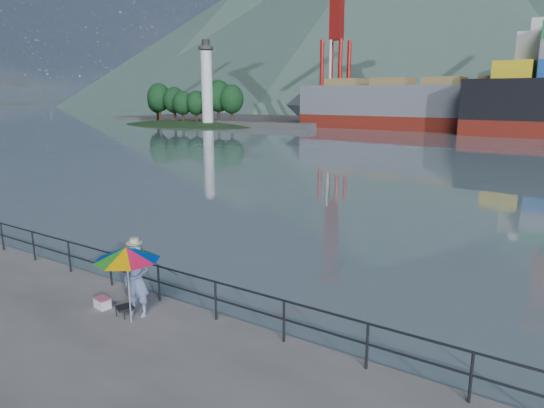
{
  "coord_description": "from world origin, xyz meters",
  "views": [
    {
      "loc": [
        10.36,
        -6.8,
        5.49
      ],
      "look_at": [
        1.8,
        6.0,
        2.0
      ],
      "focal_mm": 32.0,
      "sensor_mm": 36.0,
      "label": 1
    }
  ],
  "objects_px": {
    "cooler_bag": "(102,303)",
    "bulk_carrier": "(453,103)",
    "fisherman": "(137,280)",
    "beach_umbrella": "(127,254)"
  },
  "relations": [
    {
      "from": "fisherman",
      "to": "bulk_carrier",
      "type": "height_order",
      "value": "bulk_carrier"
    },
    {
      "from": "cooler_bag",
      "to": "bulk_carrier",
      "type": "distance_m",
      "value": 74.39
    },
    {
      "from": "beach_umbrella",
      "to": "cooler_bag",
      "type": "distance_m",
      "value": 2.1
    },
    {
      "from": "beach_umbrella",
      "to": "bulk_carrier",
      "type": "xyz_separation_m",
      "value": [
        -10.66,
        73.83,
        2.41
      ]
    },
    {
      "from": "fisherman",
      "to": "cooler_bag",
      "type": "xyz_separation_m",
      "value": [
        -1.11,
        -0.25,
        -0.82
      ]
    },
    {
      "from": "cooler_bag",
      "to": "bulk_carrier",
      "type": "relative_size",
      "value": 0.01
    },
    {
      "from": "fisherman",
      "to": "beach_umbrella",
      "type": "relative_size",
      "value": 0.97
    },
    {
      "from": "beach_umbrella",
      "to": "bulk_carrier",
      "type": "bearing_deg",
      "value": 98.22
    },
    {
      "from": "cooler_bag",
      "to": "fisherman",
      "type": "bearing_deg",
      "value": 21.45
    },
    {
      "from": "fisherman",
      "to": "bulk_carrier",
      "type": "xyz_separation_m",
      "value": [
        -10.49,
        73.43,
        3.25
      ]
    }
  ]
}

